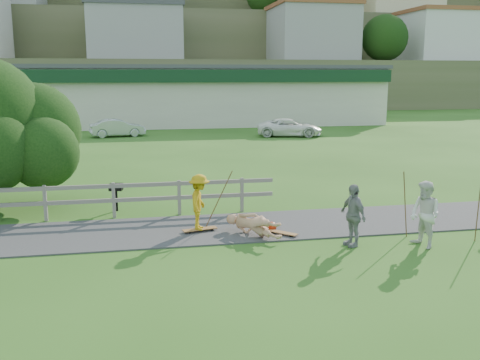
# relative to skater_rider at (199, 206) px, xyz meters

# --- Properties ---
(ground) EXTENTS (260.00, 260.00, 0.00)m
(ground) POSITION_rel_skater_rider_xyz_m (-0.40, -1.23, -0.78)
(ground) COLOR #2A5618
(ground) RESTS_ON ground
(path) EXTENTS (34.00, 3.00, 0.04)m
(path) POSITION_rel_skater_rider_xyz_m (-0.40, 0.27, -0.76)
(path) COLOR #353537
(path) RESTS_ON ground
(fence) EXTENTS (15.05, 0.10, 1.10)m
(fence) POSITION_rel_skater_rider_xyz_m (-5.01, 2.07, -0.05)
(fence) COLOR slate
(fence) RESTS_ON ground
(strip_mall) EXTENTS (32.50, 10.75, 5.10)m
(strip_mall) POSITION_rel_skater_rider_xyz_m (3.60, 33.71, 1.80)
(strip_mall) COLOR beige
(strip_mall) RESTS_ON ground
(hillside) EXTENTS (220.00, 67.00, 47.50)m
(hillside) POSITION_rel_skater_rider_xyz_m (-0.40, 90.08, 13.64)
(hillside) COLOR #4C5431
(hillside) RESTS_ON ground
(skater_rider) EXTENTS (0.81, 1.12, 1.55)m
(skater_rider) POSITION_rel_skater_rider_xyz_m (0.00, 0.00, 0.00)
(skater_rider) COLOR #B88D11
(skater_rider) RESTS_ON ground
(skater_fallen) EXTENTS (1.75, 1.38, 0.66)m
(skater_fallen) POSITION_rel_skater_rider_xyz_m (1.39, -0.63, -0.45)
(skater_fallen) COLOR tan
(skater_fallen) RESTS_ON ground
(spectator_a) EXTENTS (0.82, 0.96, 1.71)m
(spectator_a) POSITION_rel_skater_rider_xyz_m (5.45, -2.35, 0.08)
(spectator_a) COLOR silver
(spectator_a) RESTS_ON ground
(spectator_b) EXTENTS (0.60, 1.01, 1.62)m
(spectator_b) POSITION_rel_skater_rider_xyz_m (3.71, -1.88, 0.03)
(spectator_b) COLOR gray
(spectator_b) RESTS_ON ground
(car_silver) EXTENTS (3.97, 1.98, 1.25)m
(car_silver) POSITION_rel_skater_rider_xyz_m (-2.96, 24.32, -0.15)
(car_silver) COLOR #ACB1B4
(car_silver) RESTS_ON ground
(car_white) EXTENTS (4.92, 3.12, 1.26)m
(car_white) POSITION_rel_skater_rider_xyz_m (9.01, 22.17, -0.14)
(car_white) COLOR white
(car_white) RESTS_ON ground
(bbq) EXTENTS (0.46, 0.38, 0.90)m
(bbq) POSITION_rel_skater_rider_xyz_m (-2.35, 2.93, -0.33)
(bbq) COLOR black
(bbq) RESTS_ON ground
(longboard_rider) EXTENTS (1.00, 0.46, 0.11)m
(longboard_rider) POSITION_rel_skater_rider_xyz_m (0.00, 0.00, -0.72)
(longboard_rider) COLOR olive
(longboard_rider) RESTS_ON ground
(longboard_fallen) EXTENTS (0.76, 0.75, 0.10)m
(longboard_fallen) POSITION_rel_skater_rider_xyz_m (2.19, -0.73, -0.73)
(longboard_fallen) COLOR olive
(longboard_fallen) RESTS_ON ground
(helmet) EXTENTS (0.29, 0.29, 0.29)m
(helmet) POSITION_rel_skater_rider_xyz_m (1.99, -0.28, -0.63)
(helmet) COLOR #A3240A
(helmet) RESTS_ON ground
(pole_rider) EXTENTS (0.03, 0.03, 1.83)m
(pole_rider) POSITION_rel_skater_rider_xyz_m (0.60, 0.40, 0.14)
(pole_rider) COLOR brown
(pole_rider) RESTS_ON ground
(pole_spec_left) EXTENTS (0.03, 0.03, 1.82)m
(pole_spec_left) POSITION_rel_skater_rider_xyz_m (5.39, -1.43, 0.13)
(pole_spec_left) COLOR brown
(pole_spec_left) RESTS_ON ground
(pole_spec_right) EXTENTS (0.03, 0.03, 1.91)m
(pole_spec_right) POSITION_rel_skater_rider_xyz_m (7.09, -2.14, 0.18)
(pole_spec_right) COLOR brown
(pole_spec_right) RESTS_ON ground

